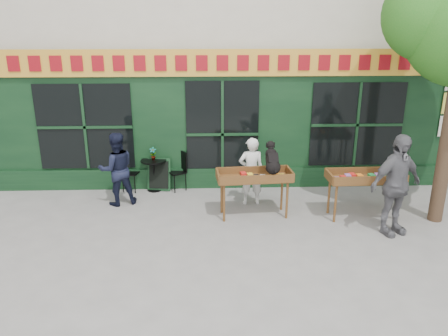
{
  "coord_description": "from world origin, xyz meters",
  "views": [
    {
      "loc": [
        -0.34,
        -7.72,
        3.85
      ],
      "look_at": [
        -0.03,
        0.5,
        1.11
      ],
      "focal_mm": 35.0,
      "sensor_mm": 36.0,
      "label": 1
    }
  ],
  "objects": [
    {
      "name": "man_left",
      "position": [
        -2.34,
        1.4,
        0.82
      ],
      "size": [
        0.96,
        0.86,
        1.63
      ],
      "primitive_type": "imported",
      "rotation": [
        0.0,
        0.0,
        3.51
      ],
      "color": "black",
      "rests_on": "ground"
    },
    {
      "name": "man_right",
      "position": [
        3.14,
        -0.24,
        0.98
      ],
      "size": [
        1.24,
        0.87,
        1.95
      ],
      "primitive_type": "imported",
      "rotation": [
        0.0,
        0.0,
        0.38
      ],
      "color": "#57575C",
      "rests_on": "ground"
    },
    {
      "name": "ground",
      "position": [
        0.0,
        0.0,
        0.0
      ],
      "size": [
        80.0,
        80.0,
        0.0
      ],
      "primitive_type": "plane",
      "color": "slate",
      "rests_on": "ground"
    },
    {
      "name": "chalkboard",
      "position": [
        -1.53,
        2.19,
        0.4
      ],
      "size": [
        0.58,
        0.26,
        0.79
      ],
      "rotation": [
        0.0,
        0.0,
        -0.14
      ],
      "color": "black",
      "rests_on": "ground"
    },
    {
      "name": "bistro_chair_right",
      "position": [
        -1.02,
        2.25,
        0.56
      ],
      "size": [
        0.5,
        0.5,
        0.95
      ],
      "rotation": [
        0.0,
        0.0,
        -1.03
      ],
      "color": "black",
      "rests_on": "ground"
    },
    {
      "name": "bistro_chair_left",
      "position": [
        -2.28,
        2.22,
        0.56
      ],
      "size": [
        0.44,
        0.44,
        0.95
      ],
      "rotation": [
        0.0,
        0.0,
        1.33
      ],
      "color": "black",
      "rests_on": "ground"
    },
    {
      "name": "potted_plant",
      "position": [
        -1.64,
        2.2,
        0.92
      ],
      "size": [
        0.17,
        0.11,
        0.31
      ],
      "primitive_type": "imported",
      "rotation": [
        0.0,
        0.0,
        0.02
      ],
      "color": "gray",
      "rests_on": "bistro_table"
    },
    {
      "name": "book_cart_center",
      "position": [
        0.6,
        0.66,
        0.82
      ],
      "size": [
        1.54,
        0.74,
        0.99
      ],
      "rotation": [
        0.0,
        0.0,
        0.08
      ],
      "color": "brown",
      "rests_on": "ground"
    },
    {
      "name": "book_cart_right",
      "position": [
        2.84,
        0.51,
        0.82
      ],
      "size": [
        1.52,
        0.67,
        0.99
      ],
      "rotation": [
        0.0,
        0.0,
        0.03
      ],
      "color": "brown",
      "rests_on": "ground"
    },
    {
      "name": "woman",
      "position": [
        0.6,
        1.31,
        0.76
      ],
      "size": [
        0.58,
        0.41,
        1.52
      ],
      "primitive_type": "imported",
      "rotation": [
        0.0,
        0.0,
        3.22
      ],
      "color": "silver",
      "rests_on": "ground"
    },
    {
      "name": "dog",
      "position": [
        0.95,
        0.61,
        1.29
      ],
      "size": [
        0.39,
        0.62,
        0.6
      ],
      "primitive_type": null,
      "rotation": [
        0.0,
        0.0,
        0.08
      ],
      "color": "black",
      "rests_on": "book_cart_center"
    },
    {
      "name": "bistro_table",
      "position": [
        -1.64,
        2.2,
        0.54
      ],
      "size": [
        0.6,
        0.6,
        0.76
      ],
      "color": "black",
      "rests_on": "ground"
    }
  ]
}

